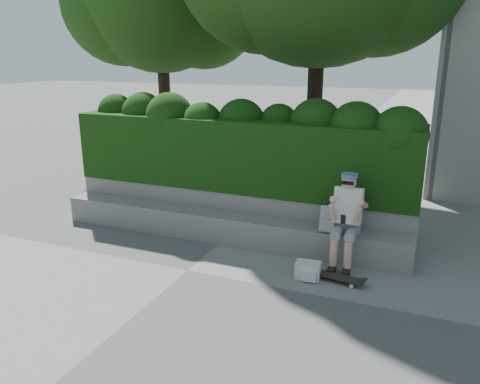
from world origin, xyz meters
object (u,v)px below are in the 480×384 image
at_px(backpack_plaid, 330,219).
at_px(backpack_ground, 308,270).
at_px(skateboard, 335,276).
at_px(person, 347,216).

xyz_separation_m(backpack_plaid, backpack_ground, (-0.13, -0.70, -0.54)).
bearing_deg(skateboard, person, 97.18).
relative_size(skateboard, backpack_ground, 2.25).
relative_size(person, backpack_ground, 4.03).
xyz_separation_m(person, skateboard, (-0.01, -0.58, -0.69)).
distance_m(person, backpack_ground, 0.97).
bearing_deg(skateboard, backpack_plaid, 118.52).
bearing_deg(backpack_ground, person, 52.45).
xyz_separation_m(person, backpack_ground, (-0.38, -0.62, -0.64)).
distance_m(skateboard, backpack_plaid, 0.91).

